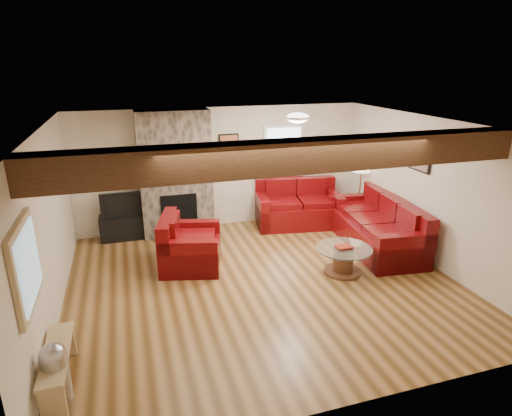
% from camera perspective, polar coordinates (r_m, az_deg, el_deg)
% --- Properties ---
extents(room, '(8.00, 8.00, 8.00)m').
position_cam_1_polar(room, '(6.47, 0.95, -0.06)').
color(room, brown).
rests_on(room, ground).
extents(floor, '(6.00, 6.00, 0.00)m').
position_cam_1_polar(floor, '(6.98, 0.89, -9.81)').
color(floor, brown).
rests_on(floor, ground).
extents(oak_beam, '(6.00, 0.36, 0.38)m').
position_cam_1_polar(oak_beam, '(5.06, 5.48, 6.92)').
color(oak_beam, '#331C0F').
rests_on(oak_beam, room).
extents(chimney_breast, '(1.40, 0.67, 2.50)m').
position_cam_1_polar(chimney_breast, '(8.62, -10.66, 4.26)').
color(chimney_breast, '#39332C').
rests_on(chimney_breast, floor).
extents(back_window, '(0.90, 0.08, 1.10)m').
position_cam_1_polar(back_window, '(9.30, 3.65, 7.70)').
color(back_window, white).
rests_on(back_window, room).
extents(hatch_window, '(0.08, 1.00, 0.90)m').
position_cam_1_polar(hatch_window, '(4.82, -28.30, -6.76)').
color(hatch_window, tan).
rests_on(hatch_window, room).
extents(ceiling_dome, '(0.40, 0.40, 0.18)m').
position_cam_1_polar(ceiling_dome, '(7.34, 5.57, 11.68)').
color(ceiling_dome, '#F0E7CC').
rests_on(ceiling_dome, room).
extents(artwork_back, '(0.42, 0.06, 0.52)m').
position_cam_1_polar(artwork_back, '(8.92, -3.62, 8.20)').
color(artwork_back, black).
rests_on(artwork_back, room).
extents(artwork_right, '(0.06, 0.55, 0.42)m').
position_cam_1_polar(artwork_right, '(7.99, 20.97, 6.08)').
color(artwork_right, black).
rests_on(artwork_right, room).
extents(sofa_three, '(1.29, 2.53, 0.94)m').
position_cam_1_polar(sofa_three, '(8.40, 15.59, -1.90)').
color(sofa_three, '#430504').
rests_on(sofa_three, floor).
extents(loveseat, '(1.93, 1.31, 0.95)m').
position_cam_1_polar(loveseat, '(9.22, 5.68, 0.61)').
color(loveseat, '#430504').
rests_on(loveseat, floor).
extents(armchair_red, '(1.22, 1.32, 0.90)m').
position_cam_1_polar(armchair_red, '(7.40, -8.70, -4.42)').
color(armchair_red, '#430504').
rests_on(armchair_red, floor).
extents(coffee_table, '(0.93, 0.93, 0.48)m').
position_cam_1_polar(coffee_table, '(7.31, 11.54, -6.83)').
color(coffee_table, '#422415').
rests_on(coffee_table, floor).
extents(tv_cabinet, '(0.97, 0.39, 0.49)m').
position_cam_1_polar(tv_cabinet, '(8.90, -16.99, -2.41)').
color(tv_cabinet, black).
rests_on(tv_cabinet, floor).
extents(television, '(0.86, 0.11, 0.49)m').
position_cam_1_polar(television, '(8.74, -17.30, 0.59)').
color(television, black).
rests_on(television, tv_cabinet).
extents(floor_lamp, '(0.37, 0.37, 1.43)m').
position_cam_1_polar(floor_lamp, '(9.28, 13.88, 5.05)').
color(floor_lamp, '#AD8848').
rests_on(floor_lamp, floor).
extents(pine_bench, '(0.26, 1.12, 0.42)m').
position_cam_1_polar(pine_bench, '(5.38, -24.80, -18.86)').
color(pine_bench, tan).
rests_on(pine_bench, floor).
extents(pedal_bin, '(0.28, 0.28, 0.67)m').
position_cam_1_polar(pedal_bin, '(5.13, -25.17, -19.19)').
color(pedal_bin, '#AAAAB0').
rests_on(pedal_bin, floor).
extents(coal_bucket, '(0.34, 0.34, 0.32)m').
position_cam_1_polar(coal_bucket, '(8.26, -7.59, -4.01)').
color(coal_bucket, slate).
rests_on(coal_bucket, floor).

